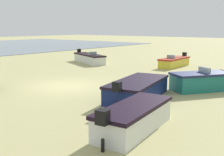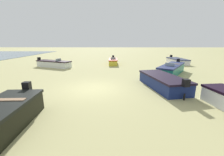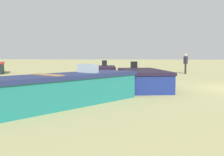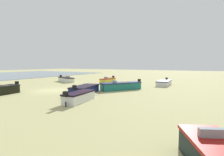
{
  "view_description": "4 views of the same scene",
  "coord_description": "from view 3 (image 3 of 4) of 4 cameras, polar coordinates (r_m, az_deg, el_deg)",
  "views": [
    {
      "loc": [
        10.4,
        11.78,
        3.29
      ],
      "look_at": [
        -0.02,
        3.45,
        0.86
      ],
      "focal_mm": 44.53,
      "sensor_mm": 36.0,
      "label": 1
    },
    {
      "loc": [
        9.13,
        1.39,
        3.06
      ],
      "look_at": [
        0.57,
        1.29,
        0.91
      ],
      "focal_mm": 22.85,
      "sensor_mm": 36.0,
      "label": 2
    },
    {
      "loc": [
        -12.88,
        4.81,
        1.53
      ],
      "look_at": [
        -3.4,
        5.82,
        0.73
      ],
      "focal_mm": 44.65,
      "sensor_mm": 36.0,
      "label": 3
    },
    {
      "loc": [
        14.4,
        16.43,
        3.2
      ],
      "look_at": [
        -6.36,
        4.83,
        1.28
      ],
      "focal_mm": 27.19,
      "sensor_mm": 36.0,
      "label": 4
    }
  ],
  "objects": [
    {
      "name": "boat_teal_2",
      "position": [
        8.58,
        -9.4,
        -2.27
      ],
      "size": [
        5.15,
        4.19,
        1.27
      ],
      "rotation": [
        0.0,
        0.0,
        4.11
      ],
      "color": "#1D756F",
      "rests_on": "ground"
    },
    {
      "name": "boat_navy_3",
      "position": [
        12.61,
        6.29,
        -0.24
      ],
      "size": [
        4.63,
        2.57,
        1.18
      ],
      "rotation": [
        0.0,
        0.0,
        1.78
      ],
      "color": "navy",
      "rests_on": "ground"
    },
    {
      "name": "beach_walker_distant",
      "position": [
        23.2,
        14.84,
        3.18
      ],
      "size": [
        0.54,
        0.38,
        1.62
      ],
      "rotation": [
        0.0,
        0.0,
        6.17
      ],
      "color": "black",
      "rests_on": "ground"
    },
    {
      "name": "boat_white_7",
      "position": [
        16.36,
        -1.61,
        0.93
      ],
      "size": [
        3.78,
        1.7,
        1.17
      ],
      "rotation": [
        0.0,
        0.0,
        1.69
      ],
      "color": "white",
      "rests_on": "ground"
    }
  ]
}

